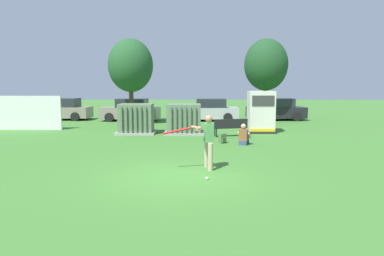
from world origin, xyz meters
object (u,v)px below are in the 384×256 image
(transformer_mid_west, at_px, (184,119))
(parked_car_left_of_center, at_px, (131,110))
(transformer_west, at_px, (136,119))
(park_bench, at_px, (230,126))
(backpack, at_px, (222,138))
(sports_ball, at_px, (207,178))
(generator_enclosure, at_px, (261,112))
(parked_car_rightmost, at_px, (276,110))
(parked_car_leftmost, at_px, (63,110))
(seated_spectator, at_px, (244,136))
(parked_car_right_of_center, at_px, (209,110))
(batter, at_px, (207,139))

(transformer_mid_west, bearing_deg, parked_car_left_of_center, 121.50)
(transformer_west, distance_m, transformer_mid_west, 2.61)
(park_bench, relative_size, backpack, 4.19)
(sports_ball, relative_size, backpack, 0.20)
(generator_enclosure, relative_size, sports_ball, 25.56)
(parked_car_left_of_center, distance_m, parked_car_rightmost, 10.75)
(parked_car_leftmost, height_order, parked_car_rightmost, same)
(seated_spectator, height_order, parked_car_rightmost, parked_car_rightmost)
(backpack, height_order, parked_car_leftmost, parked_car_leftmost)
(transformer_mid_west, relative_size, seated_spectator, 2.18)
(transformer_west, distance_m, parked_car_right_of_center, 7.86)
(transformer_mid_west, distance_m, seated_spectator, 4.45)
(parked_car_rightmost, bearing_deg, batter, -110.40)
(transformer_west, height_order, generator_enclosure, generator_enclosure)
(batter, height_order, parked_car_left_of_center, batter)
(transformer_mid_west, bearing_deg, parked_car_rightmost, 47.40)
(backpack, bearing_deg, parked_car_left_of_center, 121.57)
(transformer_mid_west, height_order, parked_car_rightmost, same)
(parked_car_right_of_center, bearing_deg, transformer_mid_west, -103.64)
(batter, bearing_deg, park_bench, 78.43)
(parked_car_rightmost, bearing_deg, parked_car_left_of_center, -176.98)
(backpack, relative_size, parked_car_right_of_center, 0.10)
(sports_ball, bearing_deg, seated_spectator, 72.57)
(park_bench, bearing_deg, sports_ball, -100.05)
(park_bench, bearing_deg, backpack, -105.27)
(park_bench, distance_m, parked_car_right_of_center, 7.74)
(transformer_west, bearing_deg, parked_car_right_of_center, 57.30)
(batter, xyz_separation_m, seated_spectator, (1.80, 4.55, -0.60))
(generator_enclosure, relative_size, parked_car_leftmost, 0.54)
(parked_car_rightmost, bearing_deg, sports_ball, -109.02)
(parked_car_left_of_center, distance_m, parked_car_right_of_center, 5.72)
(backpack, distance_m, parked_car_leftmost, 15.25)
(transformer_west, distance_m, batter, 8.88)
(generator_enclosure, xyz_separation_m, seated_spectator, (-1.49, -4.06, -0.76))
(transformer_west, xyz_separation_m, parked_car_right_of_center, (4.25, 6.61, -0.04))
(batter, xyz_separation_m, parked_car_right_of_center, (0.65, 14.73, -0.22))
(transformer_mid_west, height_order, parked_car_left_of_center, same)
(transformer_mid_west, height_order, generator_enclosure, generator_enclosure)
(seated_spectator, height_order, parked_car_right_of_center, parked_car_right_of_center)
(transformer_mid_west, xyz_separation_m, parked_car_left_of_center, (-4.09, 6.67, -0.04))
(parked_car_left_of_center, relative_size, parked_car_rightmost, 1.00)
(generator_enclosure, distance_m, parked_car_leftmost, 15.17)
(batter, height_order, parked_car_right_of_center, batter)
(generator_enclosure, height_order, backpack, generator_enclosure)
(sports_ball, bearing_deg, batter, 88.29)
(park_bench, distance_m, parked_car_left_of_center, 10.03)
(generator_enclosure, relative_size, parked_car_rightmost, 0.53)
(transformer_mid_west, relative_size, parked_car_rightmost, 0.49)
(seated_spectator, bearing_deg, parked_car_rightmost, 70.12)
(park_bench, relative_size, batter, 1.06)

